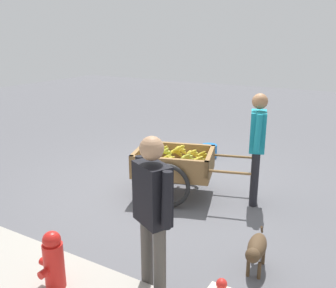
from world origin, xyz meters
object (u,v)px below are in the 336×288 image
object	(u,v)px
plastic_bucket	(209,151)
dog	(256,248)
fruit_cart	(174,166)
vendor_person	(257,140)
fire_hydrant	(54,266)
bystander_person	(152,207)

from	to	relation	value
plastic_bucket	dog	bearing A→B (deg)	121.24
fruit_cart	plastic_bucket	distance (m)	1.92
dog	plastic_bucket	bearing A→B (deg)	-58.76
vendor_person	dog	distance (m)	1.77
fruit_cart	plastic_bucket	bearing A→B (deg)	-81.80
dog	plastic_bucket	size ratio (longest dim) A/B	2.27
fire_hydrant	vendor_person	bearing A→B (deg)	-108.00
dog	fire_hydrant	size ratio (longest dim) A/B	1.00
plastic_bucket	fire_hydrant	bearing A→B (deg)	95.84
plastic_bucket	bystander_person	bearing A→B (deg)	106.95
fruit_cart	plastic_bucket	xyz separation A→B (m)	(0.27, -1.88, -0.32)
dog	vendor_person	bearing A→B (deg)	-71.65
vendor_person	bystander_person	distance (m)	2.37
dog	bystander_person	world-z (taller)	bystander_person
vendor_person	plastic_bucket	distance (m)	2.21
dog	fire_hydrant	xyz separation A→B (m)	(1.44, 1.27, 0.06)
dog	fruit_cart	bearing A→B (deg)	-37.29
plastic_bucket	bystander_person	world-z (taller)	bystander_person
fruit_cart	vendor_person	world-z (taller)	vendor_person
vendor_person	plastic_bucket	xyz separation A→B (m)	(1.37, -1.55, -0.80)
fire_hydrant	bystander_person	size ratio (longest dim) A/B	0.44
fruit_cart	bystander_person	bearing A→B (deg)	114.36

